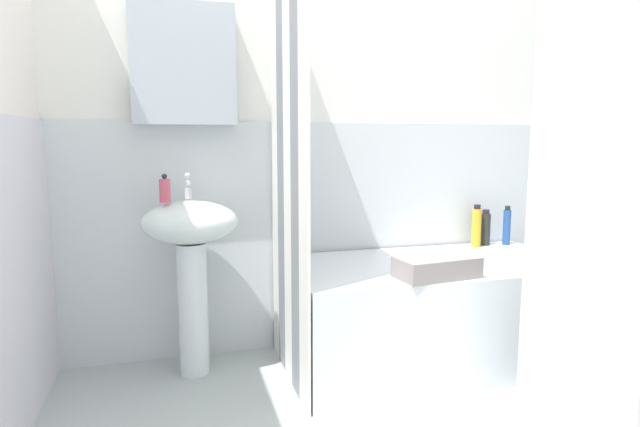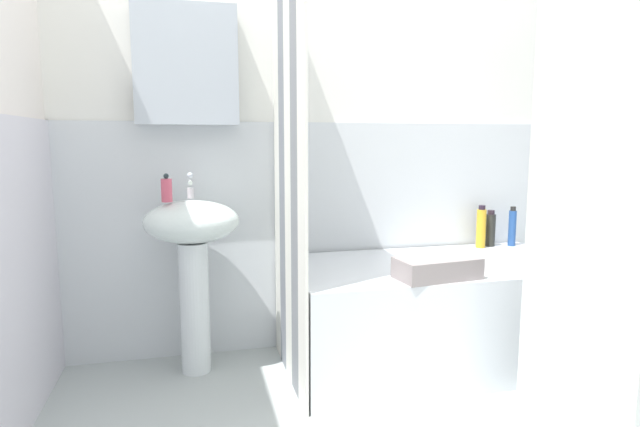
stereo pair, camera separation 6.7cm
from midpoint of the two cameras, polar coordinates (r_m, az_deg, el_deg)
wall_back_tiled at (r=2.86m, az=4.12°, el=8.54°), size 3.60×0.18×2.40m
sink at (r=2.53m, az=-12.91°, el=-3.60°), size 0.44×0.34×0.83m
faucet at (r=2.57m, az=-13.14°, el=2.94°), size 0.03×0.12×0.12m
soap_dispenser at (r=2.46m, az=-15.54°, el=2.51°), size 0.05×0.05×0.13m
bathtub at (r=2.73m, az=12.92°, el=-10.47°), size 1.42×0.74×0.51m
shower_curtain at (r=2.35m, az=-2.60°, el=5.30°), size 0.01×0.74×2.00m
shampoo_bottle at (r=3.19m, az=20.69°, el=-1.40°), size 0.04×0.04×0.22m
lotion_bottle at (r=3.14m, az=18.57°, el=-1.62°), size 0.06×0.06×0.20m
conditioner_bottle at (r=3.08m, az=17.66°, el=-1.46°), size 0.05×0.05×0.24m
towel_folded at (r=2.36m, az=13.40°, el=-5.78°), size 0.38×0.23×0.09m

